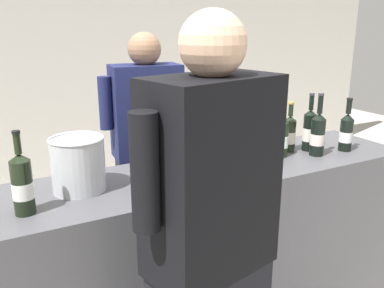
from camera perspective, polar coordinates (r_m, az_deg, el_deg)
The scene contains 17 objects.
wall_back at distance 4.41m, azimuth -16.18°, elevation 11.85°, with size 8.00×0.10×2.80m, color beige.
counter at distance 2.28m, azimuth 0.61°, elevation -15.59°, with size 2.52×0.57×0.98m, color #4C4C51.
wine_bottle_0 at distance 2.48m, azimuth 16.04°, elevation 1.88°, with size 0.07×0.07×0.34m.
wine_bottle_1 at distance 2.33m, azimuth 12.43°, elevation 1.15°, with size 0.07×0.07×0.34m.
wine_bottle_2 at distance 2.54m, azimuth 20.73°, elevation 1.60°, with size 0.08×0.08×0.31m.
wine_bottle_3 at distance 2.44m, azimuth 13.42°, elevation 1.43°, with size 0.07×0.07×0.29m.
wine_bottle_4 at distance 2.07m, azimuth -1.18°, elevation -0.35°, with size 0.08×0.08×0.33m.
wine_bottle_5 at distance 1.91m, azimuth -4.55°, elevation -2.08°, with size 0.08×0.08×0.31m.
wine_bottle_6 at distance 2.36m, azimuth 8.53°, elevation 1.75°, with size 0.08×0.08×0.36m.
wine_bottle_7 at distance 2.19m, azimuth 10.43°, elevation 0.35°, with size 0.07×0.07×0.32m.
wine_bottle_8 at distance 2.39m, azimuth 17.14°, elevation 1.34°, with size 0.08×0.08×0.35m.
wine_bottle_9 at distance 1.82m, azimuth -5.52°, elevation -2.35°, with size 0.08×0.08×0.35m.
wine_bottle_10 at distance 1.71m, azimuth -22.60°, elevation -5.19°, with size 0.08×0.08×0.34m.
wine_glass at distance 1.91m, azimuth 2.57°, elevation -1.31°, with size 0.07×0.07×0.20m.
ice_bucket at distance 1.87m, azimuth -15.61°, elevation -2.67°, with size 0.24×0.24×0.24m.
person_server at distance 2.68m, azimuth -6.16°, elevation -3.11°, with size 0.58×0.28×1.66m.
person_guest at distance 1.47m, azimuth 2.45°, elevation -18.72°, with size 0.56×0.33×1.75m.
Camera 1 is at (-0.93, -1.70, 1.70)m, focal length 38.21 mm.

